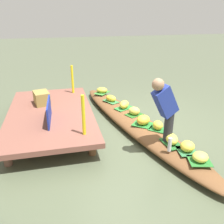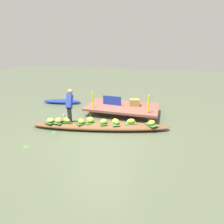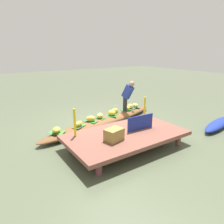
% 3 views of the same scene
% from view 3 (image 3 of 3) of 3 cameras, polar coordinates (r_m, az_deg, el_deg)
% --- Properties ---
extents(canal_water, '(40.00, 40.00, 0.00)m').
position_cam_3_polar(canal_water, '(7.33, -2.05, -3.42)').
color(canal_water, '#505941').
rests_on(canal_water, ground).
extents(dock_platform, '(3.20, 1.80, 0.39)m').
position_cam_3_polar(dock_platform, '(5.60, 3.89, -6.41)').
color(dock_platform, brown).
rests_on(dock_platform, ground).
extents(vendor_boat, '(5.21, 1.87, 0.25)m').
position_cam_3_polar(vendor_boat, '(7.29, -2.06, -2.49)').
color(vendor_boat, brown).
rests_on(vendor_boat, ground).
extents(moored_boat, '(2.13, 0.84, 0.23)m').
position_cam_3_polar(moored_boat, '(7.91, 27.36, -2.96)').
color(moored_boat, navy).
rests_on(moored_boat, ground).
extents(leaf_mat_0, '(0.51, 0.51, 0.01)m').
position_cam_3_polar(leaf_mat_0, '(7.48, 0.00, -0.93)').
color(leaf_mat_0, '#27732D').
rests_on(leaf_mat_0, vendor_boat).
extents(banana_bunch_0, '(0.35, 0.37, 0.20)m').
position_cam_3_polar(banana_bunch_0, '(7.45, 0.00, -0.21)').
color(banana_bunch_0, yellow).
rests_on(banana_bunch_0, vendor_boat).
extents(leaf_mat_1, '(0.48, 0.40, 0.01)m').
position_cam_3_polar(leaf_mat_1, '(6.51, -9.11, -3.90)').
color(leaf_mat_1, '#387E41').
rests_on(leaf_mat_1, vendor_boat).
extents(banana_bunch_1, '(0.35, 0.32, 0.16)m').
position_cam_3_polar(banana_bunch_1, '(6.48, -9.14, -3.23)').
color(banana_bunch_1, yellow).
rests_on(banana_bunch_1, vendor_boat).
extents(leaf_mat_2, '(0.42, 0.50, 0.01)m').
position_cam_3_polar(leaf_mat_2, '(6.90, -5.89, -2.55)').
color(leaf_mat_2, '#2B7933').
rests_on(leaf_mat_2, vendor_boat).
extents(banana_bunch_2, '(0.37, 0.34, 0.19)m').
position_cam_3_polar(banana_bunch_2, '(6.87, -5.91, -1.83)').
color(banana_bunch_2, yellow).
rests_on(banana_bunch_2, vendor_boat).
extents(leaf_mat_3, '(0.39, 0.40, 0.01)m').
position_cam_3_polar(leaf_mat_3, '(8.63, 6.40, 1.41)').
color(leaf_mat_3, '#29712C').
rests_on(leaf_mat_3, vendor_boat).
extents(banana_bunch_3, '(0.31, 0.32, 0.15)m').
position_cam_3_polar(banana_bunch_3, '(8.61, 6.41, 1.89)').
color(banana_bunch_3, '#E8DB53').
rests_on(banana_bunch_3, vendor_boat).
extents(leaf_mat_4, '(0.40, 0.41, 0.01)m').
position_cam_3_polar(leaf_mat_4, '(7.79, 0.84, -0.20)').
color(leaf_mat_4, '#267330').
rests_on(leaf_mat_4, vendor_boat).
extents(banana_bunch_4, '(0.26, 0.23, 0.18)m').
position_cam_3_polar(banana_bunch_4, '(7.76, 0.84, 0.42)').
color(banana_bunch_4, yellow).
rests_on(banana_bunch_4, vendor_boat).
extents(leaf_mat_5, '(0.45, 0.31, 0.01)m').
position_cam_3_polar(leaf_mat_5, '(8.12, 4.02, 0.49)').
color(leaf_mat_5, '#24642A').
rests_on(leaf_mat_5, vendor_boat).
extents(banana_bunch_5, '(0.33, 0.25, 0.17)m').
position_cam_3_polar(banana_bunch_5, '(8.10, 4.03, 1.07)').
color(banana_bunch_5, '#E8D64C').
rests_on(banana_bunch_5, vendor_boat).
extents(leaf_mat_6, '(0.37, 0.34, 0.01)m').
position_cam_3_polar(leaf_mat_6, '(8.41, 5.01, 1.03)').
color(leaf_mat_6, '#327443').
rests_on(leaf_mat_6, vendor_boat).
extents(banana_bunch_6, '(0.31, 0.31, 0.18)m').
position_cam_3_polar(banana_bunch_6, '(8.38, 5.03, 1.62)').
color(banana_bunch_6, yellow).
rests_on(banana_bunch_6, vendor_boat).
extents(leaf_mat_7, '(0.39, 0.44, 0.01)m').
position_cam_3_polar(leaf_mat_7, '(7.19, -3.35, -1.68)').
color(leaf_mat_7, '#266220').
rests_on(leaf_mat_7, vendor_boat).
extents(banana_bunch_7, '(0.32, 0.33, 0.18)m').
position_cam_3_polar(banana_bunch_7, '(7.16, -3.36, -1.02)').
color(banana_bunch_7, '#EED753').
rests_on(banana_bunch_7, vendor_boat).
extents(leaf_mat_8, '(0.52, 0.52, 0.01)m').
position_cam_3_polar(leaf_mat_8, '(6.18, -15.03, -5.44)').
color(leaf_mat_8, '#3C8235').
rests_on(leaf_mat_8, vendor_boat).
extents(banana_bunch_8, '(0.33, 0.38, 0.15)m').
position_cam_3_polar(banana_bunch_8, '(6.15, -15.09, -4.78)').
color(banana_bunch_8, gold).
rests_on(banana_bunch_8, vendor_boat).
extents(vendor_person, '(0.29, 0.53, 1.19)m').
position_cam_3_polar(vendor_person, '(7.80, 4.34, 4.94)').
color(vendor_person, '#28282D').
rests_on(vendor_person, vendor_boat).
extents(water_bottle, '(0.06, 0.06, 0.24)m').
position_cam_3_polar(water_bottle, '(8.12, 5.88, 1.29)').
color(water_bottle, silver).
rests_on(water_bottle, vendor_boat).
extents(market_banner, '(0.86, 0.07, 0.41)m').
position_cam_3_polar(market_banner, '(5.81, 7.85, -2.89)').
color(market_banner, navy).
rests_on(market_banner, dock_platform).
extents(railing_post_west, '(0.06, 0.06, 0.74)m').
position_cam_3_polar(railing_post_west, '(6.63, 8.99, 1.04)').
color(railing_post_west, yellow).
rests_on(railing_post_west, dock_platform).
extents(railing_post_east, '(0.06, 0.06, 0.74)m').
position_cam_3_polar(railing_post_east, '(5.35, -10.27, -2.88)').
color(railing_post_east, yellow).
rests_on(railing_post_east, dock_platform).
extents(produce_crate, '(0.50, 0.41, 0.30)m').
position_cam_3_polar(produce_crate, '(5.10, 0.56, -6.24)').
color(produce_crate, olive).
rests_on(produce_crate, dock_platform).
extents(drifting_plant_0, '(0.26, 0.33, 0.01)m').
position_cam_3_polar(drifting_plant_0, '(8.74, 3.56, -0.04)').
color(drifting_plant_0, '#466C2C').
rests_on(drifting_plant_0, ground).
extents(drifting_plant_1, '(0.25, 0.19, 0.01)m').
position_cam_3_polar(drifting_plant_1, '(9.73, 1.00, 1.76)').
color(drifting_plant_1, '#41892E').
rests_on(drifting_plant_1, ground).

